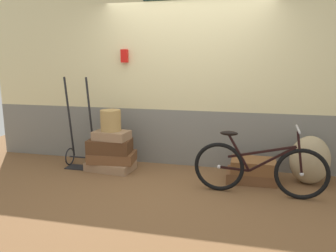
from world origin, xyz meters
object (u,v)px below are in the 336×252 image
suitcase_1 (112,157)px  suitcase_4 (251,176)px  suitcase_3 (112,135)px  suitcase_5 (253,166)px  burlap_sack (310,160)px  suitcase_2 (110,146)px  luggage_trolley (81,146)px  wicker_basket (111,120)px  bicycle (259,168)px  suitcase_0 (111,166)px

suitcase_1 → suitcase_4: 2.06m
suitcase_3 → suitcase_5: bearing=5.1°
suitcase_5 → burlap_sack: 0.75m
suitcase_1 → suitcase_5: suitcase_5 is taller
suitcase_2 → suitcase_1: bearing=49.0°
suitcase_1 → suitcase_3: size_ratio=1.34×
suitcase_3 → luggage_trolley: 0.60m
suitcase_2 → wicker_basket: wicker_basket is taller
suitcase_1 → suitcase_5: 2.08m
suitcase_1 → bicycle: (2.14, -0.47, 0.14)m
suitcase_1 → suitcase_5: size_ratio=1.15×
suitcase_4 → burlap_sack: burlap_sack is taller
wicker_basket → luggage_trolley: luggage_trolley is taller
suitcase_3 → suitcase_5: suitcase_3 is taller
wicker_basket → suitcase_2: bearing=-122.9°
suitcase_0 → burlap_sack: (2.84, 0.11, 0.27)m
wicker_basket → bicycle: wicker_basket is taller
suitcase_0 → suitcase_2: bearing=-66.1°
suitcase_2 → luggage_trolley: bearing=168.0°
suitcase_0 → suitcase_1: (0.02, 0.02, 0.14)m
suitcase_4 → wicker_basket: bearing=178.8°
suitcase_1 → burlap_sack: (2.82, 0.09, 0.13)m
luggage_trolley → burlap_sack: bearing=0.8°
luggage_trolley → wicker_basket: bearing=-4.2°
burlap_sack → bicycle: (-0.68, -0.56, 0.01)m
suitcase_0 → bicycle: bicycle is taller
suitcase_1 → suitcase_2: size_ratio=1.08×
suitcase_1 → suitcase_2: bearing=-132.6°
suitcase_2 → suitcase_5: size_ratio=1.06×
burlap_sack → suitcase_2: bearing=-177.7°
suitcase_1 → luggage_trolley: 0.56m
suitcase_2 → suitcase_3: suitcase_3 is taller
suitcase_2 → wicker_basket: bearing=52.3°
suitcase_4 → wicker_basket: (-2.06, 0.01, 0.69)m
suitcase_0 → burlap_sack: size_ratio=1.05×
suitcase_3 → luggage_trolley: (-0.55, 0.06, -0.21)m
suitcase_0 → suitcase_5: bearing=6.4°
suitcase_0 → bicycle: size_ratio=0.43×
suitcase_2 → suitcase_0: bearing=102.7°
suitcase_2 → luggage_trolley: (-0.52, 0.07, -0.04)m
suitcase_3 → burlap_sack: 2.81m
suitcase_1 → suitcase_4: size_ratio=1.03×
burlap_sack → bicycle: bearing=-140.3°
suitcase_5 → bicycle: bicycle is taller
suitcase_2 → bicycle: 2.20m
wicker_basket → bicycle: 2.23m
suitcase_1 → burlap_sack: 2.82m
suitcase_3 → luggage_trolley: size_ratio=0.36×
suitcase_4 → suitcase_5: (0.02, -0.01, 0.16)m
suitcase_2 → suitcase_3: 0.17m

